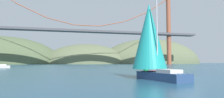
# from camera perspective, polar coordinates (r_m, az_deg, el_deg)

# --- Properties ---
(ground_plane) EXTENTS (360.00, 360.00, 0.00)m
(ground_plane) POSITION_cam_1_polar(r_m,az_deg,el_deg) (26.44, 21.25, -7.58)
(ground_plane) COLOR navy
(headland_right) EXTENTS (88.67, 44.00, 41.73)m
(headland_right) POSITION_cam_1_polar(r_m,az_deg,el_deg) (173.64, 11.17, -4.10)
(headland_right) COLOR #5B6647
(headland_right) RESTS_ON ground_plane
(headland_left) EXTENTS (81.95, 44.00, 39.31)m
(headland_left) POSITION_cam_1_polar(r_m,az_deg,el_deg) (161.36, -28.87, -3.78)
(headland_left) COLOR #4C5B3D
(headland_left) RESTS_ON ground_plane
(headland_center) EXTENTS (66.59, 44.00, 30.60)m
(headland_center) POSITION_cam_1_polar(r_m,az_deg,el_deg) (157.75, -7.19, -4.21)
(headland_center) COLOR #5B6647
(headland_center) RESTS_ON ground_plane
(suspension_bridge) EXTENTS (142.08, 6.00, 43.35)m
(suspension_bridge) POSITION_cam_1_polar(r_m,az_deg,el_deg) (118.88, -7.01, 5.47)
(suspension_bridge) COLOR brown
(suspension_bridge) RESTS_ON ground_plane
(sailboat_red_spinnaker) EXTENTS (4.29, 7.50, 8.37)m
(sailboat_red_spinnaker) POSITION_cam_1_polar(r_m,az_deg,el_deg) (78.41, 11.19, -1.87)
(sailboat_red_spinnaker) COLOR navy
(sailboat_red_spinnaker) RESTS_ON ground_plane
(sailboat_teal_sail) EXTENTS (4.53, 8.03, 9.06)m
(sailboat_teal_sail) POSITION_cam_1_polar(r_m,az_deg,el_deg) (23.73, 10.79, 2.73)
(sailboat_teal_sail) COLOR navy
(sailboat_teal_sail) RESTS_ON ground_plane
(channel_buoy) EXTENTS (1.10, 1.10, 2.64)m
(channel_buoy) POSITION_cam_1_polar(r_m,az_deg,el_deg) (44.68, 9.56, -5.54)
(channel_buoy) COLOR green
(channel_buoy) RESTS_ON ground_plane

